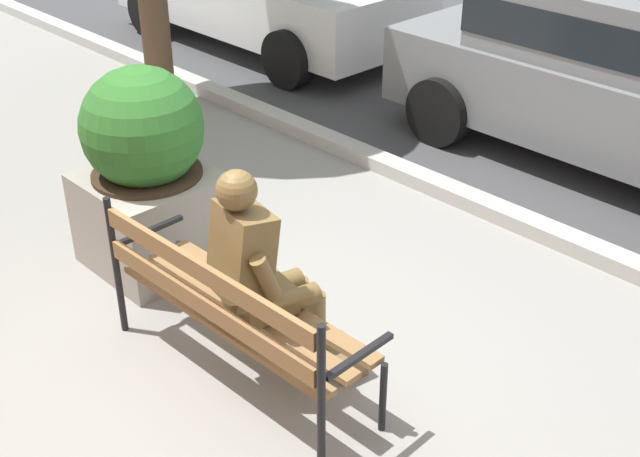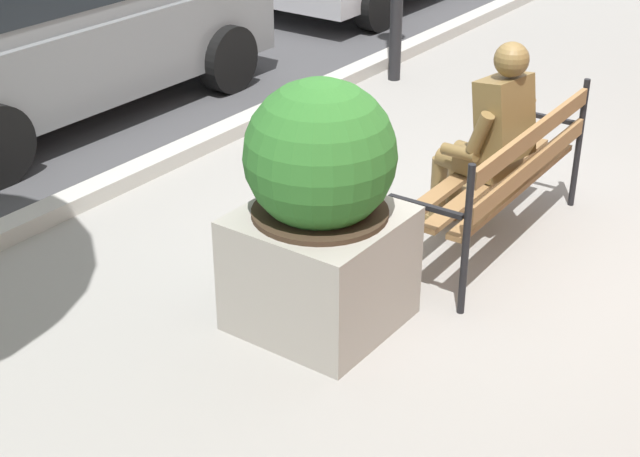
% 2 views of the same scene
% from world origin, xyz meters
% --- Properties ---
extents(ground_plane, '(80.00, 80.00, 0.00)m').
position_xyz_m(ground_plane, '(0.00, 0.00, 0.00)').
color(ground_plane, gray).
extents(curb_stone, '(60.00, 0.20, 0.12)m').
position_xyz_m(curb_stone, '(0.00, 2.90, 0.06)').
color(curb_stone, '#B2AFA8').
rests_on(curb_stone, ground).
extents(park_bench, '(1.81, 0.58, 0.95)m').
position_xyz_m(park_bench, '(0.14, 0.16, 0.54)').
color(park_bench, olive).
rests_on(park_bench, ground).
extents(bronze_statue_seated, '(0.73, 0.79, 1.37)m').
position_xyz_m(bronze_statue_seated, '(0.24, 0.37, 0.67)').
color(bronze_statue_seated, brown).
rests_on(bronze_statue_seated, ground).
extents(concrete_planter, '(0.84, 0.84, 1.46)m').
position_xyz_m(concrete_planter, '(-1.29, 0.60, 0.72)').
color(concrete_planter, gray).
rests_on(concrete_planter, ground).
extents(parked_car_grey, '(4.11, 1.93, 1.56)m').
position_xyz_m(parked_car_grey, '(0.09, 4.53, 0.84)').
color(parked_car_grey, slate).
rests_on(parked_car_grey, ground).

